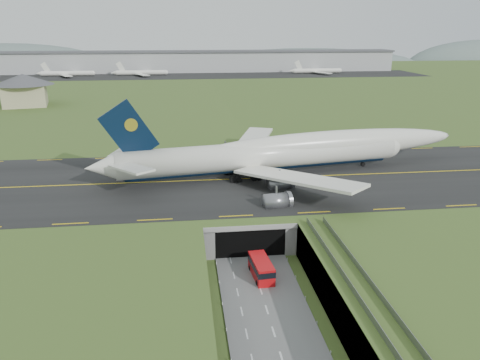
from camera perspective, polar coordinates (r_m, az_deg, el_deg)
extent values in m
plane|color=#466227|center=(74.18, 2.17, -12.27)|extent=(900.00, 900.00, 0.00)
cube|color=gray|center=(72.72, 2.20, -10.22)|extent=(800.00, 800.00, 6.00)
cube|color=slate|center=(67.85, 3.20, -15.35)|extent=(12.00, 75.00, 0.20)
cube|color=black|center=(101.72, -0.70, 0.08)|extent=(800.00, 44.00, 0.18)
cube|color=gray|center=(88.80, 0.29, -3.04)|extent=(16.00, 22.00, 1.00)
cube|color=gray|center=(89.18, -4.19, -4.72)|extent=(2.00, 22.00, 6.00)
cube|color=gray|center=(90.81, 4.69, -4.31)|extent=(2.00, 22.00, 6.00)
cube|color=black|center=(85.37, 0.71, -6.11)|extent=(12.00, 12.00, 5.00)
cube|color=#A8A8A3|center=(78.64, 1.31, -5.84)|extent=(17.00, 0.50, 0.80)
cube|color=#A8A8A3|center=(58.80, 16.28, -15.29)|extent=(3.00, 53.00, 0.50)
cube|color=gray|center=(57.90, 15.03, -14.85)|extent=(0.06, 53.00, 1.00)
cube|color=gray|center=(58.93, 17.64, -14.48)|extent=(0.06, 53.00, 1.00)
cylinder|color=#A8A8A3|center=(62.33, 15.12, -16.39)|extent=(0.90, 0.90, 5.60)
cylinder|color=#A8A8A3|center=(71.85, 11.58, -11.16)|extent=(0.90, 0.90, 5.60)
cylinder|color=white|center=(103.15, 2.79, 3.06)|extent=(63.17, 16.15, 5.93)
sphere|color=white|center=(117.06, 17.57, 4.04)|extent=(6.69, 6.69, 5.82)
cone|color=white|center=(97.80, -16.59, 1.48)|extent=(7.32, 6.62, 5.64)
ellipsoid|color=white|center=(109.44, 11.28, 4.32)|extent=(63.32, 15.71, 6.23)
ellipsoid|color=black|center=(116.38, 17.23, 4.37)|extent=(4.52, 3.24, 2.08)
cylinder|color=black|center=(103.77, 2.77, 1.82)|extent=(59.50, 12.24, 2.49)
cube|color=white|center=(117.59, 1.28, 4.48)|extent=(15.85, 28.29, 2.50)
cube|color=white|center=(104.24, -13.64, 3.51)|extent=(7.21, 11.00, 0.95)
cube|color=white|center=(90.79, 6.93, 0.24)|extent=(22.65, 25.59, 2.50)
cube|color=white|center=(90.81, -13.13, 1.43)|extent=(9.51, 10.64, 0.95)
cube|color=black|center=(96.24, -13.36, 5.76)|extent=(11.73, 2.47, 13.12)
cylinder|color=gold|center=(95.99, -13.14, 6.59)|extent=(2.67, 1.06, 2.60)
cylinder|color=slate|center=(112.41, 1.62, 2.32)|extent=(5.26, 3.81, 3.06)
cylinder|color=slate|center=(120.25, -1.80, 3.36)|extent=(5.26, 3.81, 3.06)
cylinder|color=slate|center=(96.54, 4.83, -0.40)|extent=(5.26, 3.81, 3.06)
cylinder|color=slate|center=(86.48, 4.42, -2.61)|extent=(5.26, 3.81, 3.06)
cylinder|color=black|center=(114.75, 14.75, 1.88)|extent=(1.08, 0.62, 1.02)
cube|color=black|center=(103.01, 0.56, 0.75)|extent=(6.55, 7.31, 1.30)
cube|color=red|center=(74.51, 2.61, -10.70)|extent=(3.25, 7.25, 2.82)
cube|color=black|center=(74.24, 2.61, -10.32)|extent=(3.31, 7.35, 0.94)
cube|color=black|center=(75.08, 2.59, -11.49)|extent=(3.02, 6.77, 0.47)
cylinder|color=black|center=(72.81, 2.12, -12.43)|extent=(0.40, 0.87, 0.85)
cylinder|color=black|center=(76.77, 1.25, -10.69)|extent=(0.40, 0.87, 0.85)
cylinder|color=black|center=(73.37, 4.01, -12.20)|extent=(0.40, 0.87, 0.85)
cylinder|color=black|center=(77.31, 3.04, -10.50)|extent=(0.40, 0.87, 0.85)
cube|color=tan|center=(219.95, -24.73, 9.35)|extent=(19.80, 19.80, 8.92)
cone|color=#4C4C51|center=(219.23, -24.96, 11.07)|extent=(29.04, 29.04, 4.46)
cube|color=#B2B2B2|center=(364.16, -5.45, 14.16)|extent=(300.00, 22.00, 15.00)
cube|color=#4C4C51|center=(363.74, -5.48, 15.33)|extent=(302.00, 24.00, 1.20)
cube|color=black|center=(334.85, -5.25, 12.57)|extent=(320.00, 50.00, 0.08)
cylinder|color=white|center=(348.29, -20.30, 12.10)|extent=(34.00, 3.20, 3.20)
cylinder|color=white|center=(340.63, -11.93, 12.70)|extent=(34.00, 3.20, 3.20)
cylinder|color=white|center=(353.25, 9.37, 13.02)|extent=(34.00, 3.20, 3.20)
ellipsoid|color=slate|center=(523.18, -26.41, 11.64)|extent=(220.00, 77.00, 56.00)
ellipsoid|color=slate|center=(511.86, 8.06, 13.18)|extent=(260.00, 91.00, 44.00)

